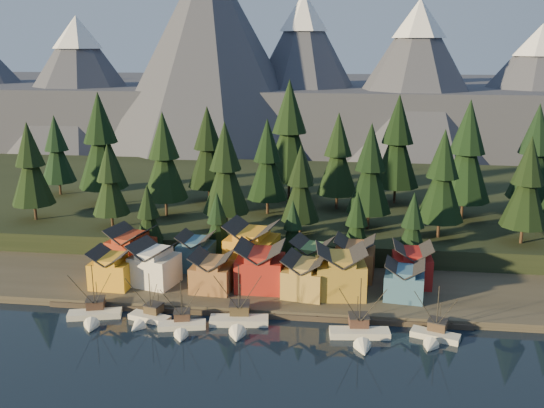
# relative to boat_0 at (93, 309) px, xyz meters

# --- Properties ---
(ground) EXTENTS (500.00, 500.00, 0.00)m
(ground) POSITION_rel_boat_0_xyz_m (29.17, -10.28, -2.10)
(ground) COLOR black
(ground) RESTS_ON ground
(shore_strip) EXTENTS (400.00, 50.00, 1.50)m
(shore_strip) POSITION_rel_boat_0_xyz_m (29.17, 29.72, -1.35)
(shore_strip) COLOR #363227
(shore_strip) RESTS_ON ground
(hillside) EXTENTS (420.00, 100.00, 6.00)m
(hillside) POSITION_rel_boat_0_xyz_m (29.17, 79.72, 0.90)
(hillside) COLOR black
(hillside) RESTS_ON ground
(dock) EXTENTS (80.00, 4.00, 1.00)m
(dock) POSITION_rel_boat_0_xyz_m (29.17, 6.22, -1.60)
(dock) COLOR #433930
(dock) RESTS_ON ground
(mountain_ridge) EXTENTS (560.00, 190.00, 90.00)m
(mountain_ridge) POSITION_rel_boat_0_xyz_m (24.97, 203.31, 23.96)
(mountain_ridge) COLOR #4C4F61
(mountain_ridge) RESTS_ON ground
(boat_0) EXTENTS (10.43, 10.91, 11.25)m
(boat_0) POSITION_rel_boat_0_xyz_m (0.00, 0.00, 0.00)
(boat_0) COLOR silver
(boat_0) RESTS_ON ground
(boat_1) EXTENTS (8.46, 8.96, 10.10)m
(boat_1) POSITION_rel_boat_0_xyz_m (10.08, 0.21, -0.10)
(boat_1) COLOR silver
(boat_1) RESTS_ON ground
(boat_2) EXTENTS (9.09, 9.56, 10.00)m
(boat_2) POSITION_rel_boat_0_xyz_m (17.33, -2.16, -0.21)
(boat_2) COLOR silver
(boat_2) RESTS_ON ground
(boat_3) EXTENTS (11.23, 12.02, 12.34)m
(boat_3) POSITION_rel_boat_0_xyz_m (27.18, 0.46, 0.21)
(boat_3) COLOR silver
(boat_3) RESTS_ON ground
(boat_5) EXTENTS (10.97, 11.77, 11.81)m
(boat_5) POSITION_rel_boat_0_xyz_m (48.94, -1.63, 0.08)
(boat_5) COLOR silver
(boat_5) RESTS_ON ground
(boat_6) EXTENTS (8.95, 9.47, 10.65)m
(boat_6) POSITION_rel_boat_0_xyz_m (61.55, -0.46, 0.00)
(boat_6) COLOR beige
(boat_6) RESTS_ON ground
(house_front_0) EXTENTS (8.23, 7.82, 7.87)m
(house_front_0) POSITION_rel_boat_0_xyz_m (-1.06, 12.44, 3.54)
(house_front_0) COLOR gold
(house_front_0) RESTS_ON shore_strip
(house_front_1) EXTENTS (10.35, 10.11, 8.84)m
(house_front_1) POSITION_rel_boat_0_xyz_m (7.14, 14.74, 4.04)
(house_front_1) COLOR white
(house_front_1) RESTS_ON shore_strip
(house_front_2) EXTENTS (8.36, 8.42, 7.72)m
(house_front_2) POSITION_rel_boat_0_xyz_m (19.56, 13.27, 3.46)
(house_front_2) COLOR #996336
(house_front_2) RESTS_ON shore_strip
(house_front_3) EXTENTS (9.40, 8.97, 9.47)m
(house_front_3) POSITION_rel_boat_0_xyz_m (28.99, 15.12, 4.38)
(house_front_3) COLOR #A32219
(house_front_3) RESTS_ON shore_strip
(house_front_4) EXTENTS (9.23, 9.74, 8.09)m
(house_front_4) POSITION_rel_boat_0_xyz_m (38.18, 12.99, 3.65)
(house_front_4) COLOR #B08B3E
(house_front_4) RESTS_ON shore_strip
(house_front_5) EXTENTS (10.33, 9.57, 9.96)m
(house_front_5) POSITION_rel_boat_0_xyz_m (45.08, 13.58, 4.63)
(house_front_5) COLOR #B48B2E
(house_front_5) RESTS_ON shore_strip
(house_front_6) EXTENTS (8.27, 7.92, 7.42)m
(house_front_6) POSITION_rel_boat_0_xyz_m (57.44, 13.76, 3.30)
(house_front_6) COLOR #366081
(house_front_6) RESTS_ON shore_strip
(house_back_0) EXTENTS (10.38, 10.13, 9.41)m
(house_back_0) POSITION_rel_boat_0_xyz_m (-0.55, 22.37, 4.34)
(house_back_0) COLOR maroon
(house_back_0) RESTS_ON shore_strip
(house_back_1) EXTENTS (7.80, 7.89, 8.15)m
(house_back_1) POSITION_rel_boat_0_xyz_m (13.54, 24.00, 3.68)
(house_back_1) COLOR #335B79
(house_back_1) RESTS_ON shore_strip
(house_back_2) EXTENTS (11.87, 11.18, 11.02)m
(house_back_2) POSITION_rel_boat_0_xyz_m (25.86, 24.36, 5.19)
(house_back_2) COLOR orange
(house_back_2) RESTS_ON shore_strip
(house_back_3) EXTENTS (9.58, 8.92, 8.24)m
(house_back_3) POSITION_rel_boat_0_xyz_m (38.94, 23.22, 3.73)
(house_back_3) COLOR #48743E
(house_back_3) RESTS_ON shore_strip
(house_back_4) EXTENTS (8.91, 8.62, 8.90)m
(house_back_4) POSITION_rel_boat_0_xyz_m (47.85, 23.28, 4.07)
(house_back_4) COLOR brown
(house_back_4) RESTS_ON shore_strip
(house_back_5) EXTENTS (7.72, 7.82, 8.67)m
(house_back_5) POSITION_rel_boat_0_xyz_m (59.52, 21.02, 3.95)
(house_back_5) COLOR maroon
(house_back_5) RESTS_ON shore_strip
(tree_hill_0) EXTENTS (10.76, 10.76, 25.08)m
(tree_hill_0) POSITION_rel_boat_0_xyz_m (-32.83, 41.72, 17.61)
(tree_hill_0) COLOR #332319
(tree_hill_0) RESTS_ON hillside
(tree_hill_1) EXTENTS (13.41, 13.41, 31.24)m
(tree_hill_1) POSITION_rel_boat_0_xyz_m (-20.83, 57.72, 20.98)
(tree_hill_1) COLOR #332319
(tree_hill_1) RESTS_ON hillside
(tree_hill_2) EXTENTS (8.91, 8.91, 20.76)m
(tree_hill_2) POSITION_rel_boat_0_xyz_m (-10.83, 37.72, 15.25)
(tree_hill_2) COLOR #332319
(tree_hill_2) RESTS_ON hillside
(tree_hill_3) EXTENTS (11.65, 11.65, 27.15)m
(tree_hill_3) POSITION_rel_boat_0_xyz_m (-0.83, 49.72, 18.74)
(tree_hill_3) COLOR #332319
(tree_hill_3) RESTS_ON hillside
(tree_hill_4) EXTENTS (11.64, 11.64, 27.12)m
(tree_hill_4) POSITION_rel_boat_0_xyz_m (7.17, 64.72, 18.73)
(tree_hill_4) COLOR #332319
(tree_hill_4) RESTS_ON hillside
(tree_hill_5) EXTENTS (11.24, 11.24, 26.19)m
(tree_hill_5) POSITION_rel_boat_0_xyz_m (17.17, 39.72, 18.22)
(tree_hill_5) COLOR #332319
(tree_hill_5) RESTS_ON hillside
(tree_hill_6) EXTENTS (10.79, 10.79, 25.15)m
(tree_hill_6) POSITION_rel_boat_0_xyz_m (25.17, 54.72, 17.65)
(tree_hill_6) COLOR #332319
(tree_hill_6) RESTS_ON hillside
(tree_hill_7) EXTENTS (9.21, 9.21, 21.45)m
(tree_hill_7) POSITION_rel_boat_0_xyz_m (35.17, 37.72, 15.62)
(tree_hill_7) COLOR #332319
(tree_hill_7) RESTS_ON hillside
(tree_hill_8) EXTENTS (11.27, 11.27, 26.25)m
(tree_hill_8) POSITION_rel_boat_0_xyz_m (43.17, 61.72, 18.25)
(tree_hill_8) COLOR #332319
(tree_hill_8) RESTS_ON hillside
(tree_hill_9) EXTENTS (11.06, 11.06, 25.77)m
(tree_hill_9) POSITION_rel_boat_0_xyz_m (51.17, 44.72, 17.99)
(tree_hill_9) COLOR #332319
(tree_hill_9) RESTS_ON hillside
(tree_hill_10) EXTENTS (13.07, 13.07, 30.45)m
(tree_hill_10) POSITION_rel_boat_0_xyz_m (59.17, 69.72, 20.55)
(tree_hill_10) COLOR #332319
(tree_hill_10) RESTS_ON hillside
(tree_hill_11) EXTENTS (10.86, 10.86, 25.30)m
(tree_hill_11) POSITION_rel_boat_0_xyz_m (67.17, 39.72, 17.73)
(tree_hill_11) COLOR #332319
(tree_hill_11) RESTS_ON hillside
(tree_hill_12) EXTENTS (13.09, 13.09, 30.49)m
(tree_hill_12) POSITION_rel_boat_0_xyz_m (75.17, 55.72, 20.57)
(tree_hill_12) COLOR #332319
(tree_hill_12) RESTS_ON hillside
(tree_hill_13) EXTENTS (10.44, 10.44, 24.31)m
(tree_hill_13) POSITION_rel_boat_0_xyz_m (85.17, 37.72, 17.19)
(tree_hill_13) COLOR #332319
(tree_hill_13) RESTS_ON hillside
(tree_hill_14) EXTENTS (12.51, 12.51, 29.15)m
(tree_hill_14) POSITION_rel_boat_0_xyz_m (93.17, 61.72, 19.84)
(tree_hill_14) COLOR #332319
(tree_hill_14) RESTS_ON hillside
(tree_hill_15) EXTENTS (14.62, 14.62, 34.06)m
(tree_hill_15) POSITION_rel_boat_0_xyz_m (29.17, 71.72, 22.52)
(tree_hill_15) COLOR #332319
(tree_hill_15) RESTS_ON hillside
(tree_hill_16) EXTENTS (10.15, 10.15, 23.65)m
(tree_hill_16) POSITION_rel_boat_0_xyz_m (-38.83, 67.72, 16.82)
(tree_hill_16) COLOR #332319
(tree_hill_16) RESTS_ON hillside
(tree_shore_0) EXTENTS (7.53, 7.53, 17.55)m
(tree_shore_0) POSITION_rel_boat_0_xyz_m (1.17, 29.72, 8.99)
(tree_shore_0) COLOR #332319
(tree_shore_0) RESTS_ON shore_strip
(tree_shore_1) EXTENTS (6.98, 6.98, 16.26)m
(tree_shore_1) POSITION_rel_boat_0_xyz_m (17.17, 29.72, 8.28)
(tree_shore_1) COLOR #332319
(tree_shore_1) RESTS_ON shore_strip
(tree_shore_2) EXTENTS (6.39, 6.39, 14.88)m
(tree_shore_2) POSITION_rel_boat_0_xyz_m (34.17, 29.72, 7.53)
(tree_shore_2) COLOR #332319
(tree_shore_2) RESTS_ON shore_strip
(tree_shore_3) EXTENTS (7.47, 7.47, 17.40)m
(tree_shore_3) POSITION_rel_boat_0_xyz_m (48.17, 29.72, 8.90)
(tree_shore_3) COLOR #332319
(tree_shore_3) RESTS_ON shore_strip
(tree_shore_4) EXTENTS (7.51, 7.51, 17.50)m
(tree_shore_4) POSITION_rel_boat_0_xyz_m (60.17, 29.72, 8.96)
(tree_shore_4) COLOR #332319
(tree_shore_4) RESTS_ON shore_strip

